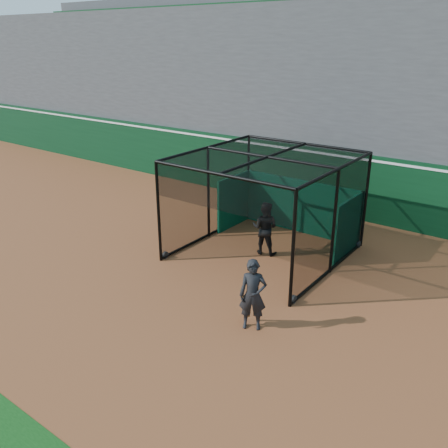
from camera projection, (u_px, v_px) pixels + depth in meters
The scene contains 6 objects.
ground at pixel (170, 290), 13.01m from camera, with size 120.00×120.00×0.00m, color brown.
outfield_wall at pixel (314, 177), 18.90m from camera, with size 50.00×0.50×2.50m.
grandstand at pixel (358, 87), 20.56m from camera, with size 50.00×7.85×8.95m.
batting_cage at pixel (266, 207), 14.73m from camera, with size 4.65×4.90×3.14m.
batter at pixel (265, 228), 14.95m from camera, with size 0.84×0.65×1.72m, color black.
on_deck_player at pixel (253, 295), 11.01m from camera, with size 0.77×0.68×1.76m.
Camera 1 is at (8.03, -8.32, 6.42)m, focal length 38.00 mm.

